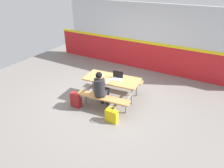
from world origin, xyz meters
name	(u,v)px	position (x,y,z in m)	size (l,w,h in m)	color
ground_plane	(107,98)	(0.00, 0.00, -0.01)	(10.00, 10.00, 0.02)	gray
accent_backdrop	(142,39)	(0.00, 2.73, 1.25)	(8.00, 0.14, 2.60)	red
picnic_table_main	(112,83)	(0.20, 0.00, 0.57)	(1.74, 1.72, 0.74)	tan
student_nearer	(101,87)	(0.16, -0.56, 0.71)	(0.39, 0.54, 1.21)	#2D2D38
laptop_silver	(117,77)	(0.34, 0.05, 0.79)	(0.34, 0.25, 0.22)	silver
backpack_dark	(76,100)	(-0.54, -0.85, 0.22)	(0.30, 0.22, 0.44)	maroon
tote_bag_bright	(112,116)	(0.73, -0.96, 0.19)	(0.34, 0.21, 0.43)	yellow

